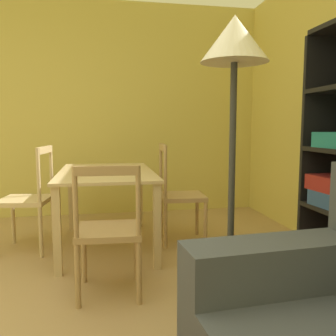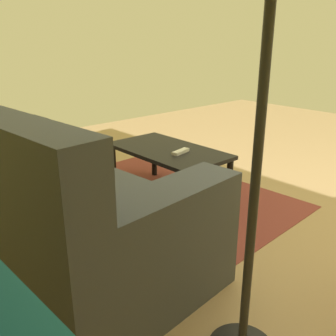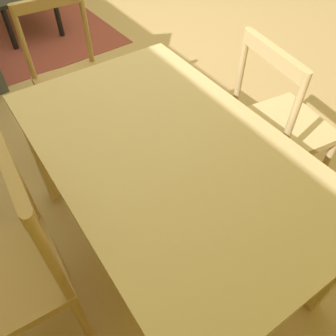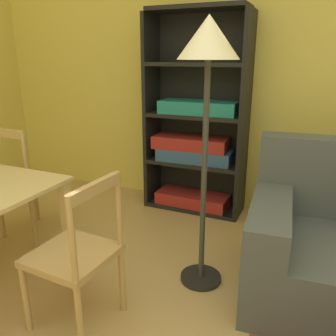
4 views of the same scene
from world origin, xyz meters
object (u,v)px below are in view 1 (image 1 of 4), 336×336
at_px(dining_chair_by_doorway, 28,200).
at_px(dining_chair_facing_couch, 109,231).
at_px(dining_chair_near_wall, 179,195).
at_px(floor_lamp, 234,68).
at_px(dining_table, 106,182).

bearing_deg(dining_chair_by_doorway, dining_chair_facing_couch, 34.23).
relative_size(dining_chair_near_wall, dining_chair_by_doorway, 1.01).
xyz_separation_m(dining_chair_facing_couch, floor_lamp, (0.51, 0.66, 0.99)).
relative_size(dining_chair_near_wall, floor_lamp, 0.56).
xyz_separation_m(dining_chair_near_wall, dining_chair_by_doorway, (0.01, -1.40, 0.01)).
bearing_deg(dining_chair_facing_couch, dining_table, 179.91).
height_order(dining_chair_near_wall, dining_chair_facing_couch, dining_chair_near_wall).
xyz_separation_m(dining_table, dining_chair_by_doorway, (0.00, -0.70, -0.15)).
bearing_deg(dining_chair_near_wall, dining_table, -89.86).
bearing_deg(floor_lamp, dining_chair_near_wall, 178.44).
distance_m(dining_table, floor_lamp, 1.86).
distance_m(dining_chair_by_doorway, floor_lamp, 2.26).
distance_m(dining_chair_near_wall, floor_lamp, 1.82).
bearing_deg(dining_chair_near_wall, dining_chair_by_doorway, -89.75).
distance_m(dining_table, dining_chair_facing_couch, 1.04).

